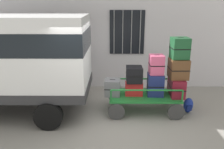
# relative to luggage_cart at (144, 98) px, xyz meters

# --- Properties ---
(ground_plane) EXTENTS (40.00, 40.00, 0.00)m
(ground_plane) POSITION_rel_luggage_cart_xyz_m (-1.01, -0.53, -0.40)
(ground_plane) COLOR gray
(building_wall) EXTENTS (12.00, 0.38, 5.00)m
(building_wall) POSITION_rel_luggage_cart_xyz_m (-1.01, 2.16, 2.10)
(building_wall) COLOR silver
(building_wall) RESTS_ON ground
(luggage_cart) EXTENTS (2.05, 1.12, 0.50)m
(luggage_cart) POSITION_rel_luggage_cart_xyz_m (0.00, 0.00, 0.00)
(luggage_cart) COLOR #1E722D
(luggage_cart) RESTS_ON ground
(cart_railing) EXTENTS (1.92, 0.98, 0.34)m
(cart_railing) POSITION_rel_luggage_cart_xyz_m (0.00, 0.00, 0.39)
(cart_railing) COLOR #1E722D
(cart_railing) RESTS_ON luggage_cart
(suitcase_left_bottom) EXTENTS (0.46, 0.44, 0.46)m
(suitcase_left_bottom) POSITION_rel_luggage_cart_xyz_m (-0.90, -0.02, 0.34)
(suitcase_left_bottom) COLOR slate
(suitcase_left_bottom) RESTS_ON luggage_cart
(suitcase_midleft_bottom) EXTENTS (0.50, 0.27, 0.39)m
(suitcase_midleft_bottom) POSITION_rel_luggage_cart_xyz_m (-0.30, -0.03, 0.30)
(suitcase_midleft_bottom) COLOR #B21E1E
(suitcase_midleft_bottom) RESTS_ON luggage_cart
(suitcase_midleft_middle) EXTENTS (0.44, 0.46, 0.43)m
(suitcase_midleft_middle) POSITION_rel_luggage_cart_xyz_m (-0.30, -0.00, 0.71)
(suitcase_midleft_middle) COLOR black
(suitcase_midleft_middle) RESTS_ON suitcase_midleft_bottom
(suitcase_center_bottom) EXTENTS (0.47, 0.49, 0.62)m
(suitcase_center_bottom) POSITION_rel_luggage_cart_xyz_m (0.30, 0.01, 0.41)
(suitcase_center_bottom) COLOR navy
(suitcase_center_bottom) RESTS_ON luggage_cart
(suitcase_center_middle) EXTENTS (0.39, 0.39, 0.54)m
(suitcase_center_middle) POSITION_rel_luggage_cart_xyz_m (0.30, 0.02, 0.99)
(suitcase_center_middle) COLOR #CC4C72
(suitcase_center_middle) RESTS_ON suitcase_center_bottom
(suitcase_midright_bottom) EXTENTS (0.42, 0.82, 0.51)m
(suitcase_midright_bottom) POSITION_rel_luggage_cart_xyz_m (0.90, 0.04, 0.36)
(suitcase_midright_bottom) COLOR maroon
(suitcase_midright_bottom) RESTS_ON luggage_cart
(suitcase_midright_middle) EXTENTS (0.50, 0.53, 0.55)m
(suitcase_midright_middle) POSITION_rel_luggage_cart_xyz_m (0.90, -0.01, 0.89)
(suitcase_midright_middle) COLOR brown
(suitcase_midright_middle) RESTS_ON suitcase_midright_bottom
(suitcase_midright_top) EXTENTS (0.48, 0.47, 0.57)m
(suitcase_midright_top) POSITION_rel_luggage_cart_xyz_m (0.90, 0.02, 1.45)
(suitcase_midright_top) COLOR #194C28
(suitcase_midright_top) RESTS_ON suitcase_midright_middle
(backpack) EXTENTS (0.27, 0.22, 0.44)m
(backpack) POSITION_rel_luggage_cart_xyz_m (1.25, -0.08, -0.18)
(backpack) COLOR navy
(backpack) RESTS_ON ground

